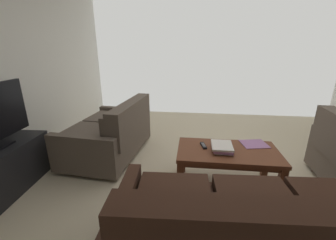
{
  "coord_description": "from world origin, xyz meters",
  "views": [
    {
      "loc": [
        0.41,
        2.45,
        1.53
      ],
      "look_at": [
        0.64,
        0.44,
        0.85
      ],
      "focal_mm": 23.05,
      "sensor_mm": 36.0,
      "label": 1
    }
  ],
  "objects_px": {
    "tv_stand": "(2,170)",
    "book_stack": "(222,147)",
    "loveseat_near": "(112,133)",
    "loose_magazine": "(254,144)",
    "tv_remote": "(203,146)",
    "coffee_table": "(227,156)"
  },
  "relations": [
    {
      "from": "coffee_table",
      "to": "tv_remote",
      "type": "relative_size",
      "value": 6.66
    },
    {
      "from": "coffee_table",
      "to": "loose_magazine",
      "type": "relative_size",
      "value": 3.84
    },
    {
      "from": "book_stack",
      "to": "coffee_table",
      "type": "bearing_deg",
      "value": -165.79
    },
    {
      "from": "book_stack",
      "to": "loveseat_near",
      "type": "bearing_deg",
      "value": -22.34
    },
    {
      "from": "loveseat_near",
      "to": "tv_remote",
      "type": "relative_size",
      "value": 8.87
    },
    {
      "from": "tv_stand",
      "to": "book_stack",
      "type": "relative_size",
      "value": 3.56
    },
    {
      "from": "coffee_table",
      "to": "book_stack",
      "type": "bearing_deg",
      "value": 14.21
    },
    {
      "from": "tv_remote",
      "to": "tv_stand",
      "type": "bearing_deg",
      "value": 11.51
    },
    {
      "from": "loveseat_near",
      "to": "coffee_table",
      "type": "bearing_deg",
      "value": 159.03
    },
    {
      "from": "loveseat_near",
      "to": "coffee_table",
      "type": "relative_size",
      "value": 1.33
    },
    {
      "from": "loveseat_near",
      "to": "tv_remote",
      "type": "bearing_deg",
      "value": 157.6
    },
    {
      "from": "coffee_table",
      "to": "book_stack",
      "type": "xyz_separation_m",
      "value": [
        0.07,
        0.02,
        0.11
      ]
    },
    {
      "from": "loveseat_near",
      "to": "coffee_table",
      "type": "distance_m",
      "value": 1.67
    },
    {
      "from": "loveseat_near",
      "to": "tv_remote",
      "type": "xyz_separation_m",
      "value": [
        -1.29,
        0.53,
        0.12
      ]
    },
    {
      "from": "loveseat_near",
      "to": "coffee_table",
      "type": "height_order",
      "value": "loveseat_near"
    },
    {
      "from": "tv_stand",
      "to": "book_stack",
      "type": "height_order",
      "value": "book_stack"
    },
    {
      "from": "book_stack",
      "to": "tv_stand",
      "type": "bearing_deg",
      "value": 8.67
    },
    {
      "from": "loveseat_near",
      "to": "coffee_table",
      "type": "xyz_separation_m",
      "value": [
        -1.56,
        0.6,
        0.04
      ]
    },
    {
      "from": "coffee_table",
      "to": "tv_stand",
      "type": "bearing_deg",
      "value": 8.82
    },
    {
      "from": "loose_magazine",
      "to": "loveseat_near",
      "type": "bearing_deg",
      "value": -112.92
    },
    {
      "from": "loveseat_near",
      "to": "loose_magazine",
      "type": "relative_size",
      "value": 5.12
    },
    {
      "from": "tv_stand",
      "to": "loose_magazine",
      "type": "distance_m",
      "value": 2.84
    }
  ]
}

